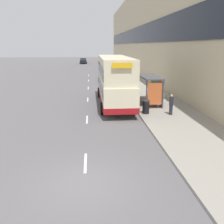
# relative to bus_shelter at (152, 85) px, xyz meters

# --- Properties ---
(ground_plane) EXTENTS (220.00, 220.00, 0.00)m
(ground_plane) POSITION_rel_bus_shelter_xyz_m (-5.77, -12.77, -1.88)
(ground_plane) COLOR #5B595B
(pavement) EXTENTS (5.00, 93.00, 0.14)m
(pavement) POSITION_rel_bus_shelter_xyz_m (0.73, 25.73, -1.81)
(pavement) COLOR gray
(pavement) RESTS_ON ground_plane
(terrace_facade) EXTENTS (3.10, 93.00, 15.72)m
(terrace_facade) POSITION_rel_bus_shelter_xyz_m (4.72, 25.73, 5.98)
(terrace_facade) COLOR #C6B793
(terrace_facade) RESTS_ON ground_plane
(lane_mark_0) EXTENTS (0.12, 2.00, 0.01)m
(lane_mark_0) POSITION_rel_bus_shelter_xyz_m (-5.77, -10.93, -1.87)
(lane_mark_0) COLOR silver
(lane_mark_0) RESTS_ON ground_plane
(lane_mark_1) EXTENTS (0.12, 2.00, 0.01)m
(lane_mark_1) POSITION_rel_bus_shelter_xyz_m (-5.77, -3.92, -1.87)
(lane_mark_1) COLOR silver
(lane_mark_1) RESTS_ON ground_plane
(lane_mark_2) EXTENTS (0.12, 2.00, 0.01)m
(lane_mark_2) POSITION_rel_bus_shelter_xyz_m (-5.77, 3.09, -1.87)
(lane_mark_2) COLOR silver
(lane_mark_2) RESTS_ON ground_plane
(lane_mark_3) EXTENTS (0.12, 2.00, 0.01)m
(lane_mark_3) POSITION_rel_bus_shelter_xyz_m (-5.77, 10.10, -1.87)
(lane_mark_3) COLOR silver
(lane_mark_3) RESTS_ON ground_plane
(lane_mark_4) EXTENTS (0.12, 2.00, 0.01)m
(lane_mark_4) POSITION_rel_bus_shelter_xyz_m (-5.77, 17.11, -1.87)
(lane_mark_4) COLOR silver
(lane_mark_4) RESTS_ON ground_plane
(lane_mark_5) EXTENTS (0.12, 2.00, 0.01)m
(lane_mark_5) POSITION_rel_bus_shelter_xyz_m (-5.77, 24.12, -1.87)
(lane_mark_5) COLOR silver
(lane_mark_5) RESTS_ON ground_plane
(bus_shelter) EXTENTS (1.60, 4.20, 2.48)m
(bus_shelter) POSITION_rel_bus_shelter_xyz_m (0.00, 0.00, 0.00)
(bus_shelter) COLOR #4C4C51
(bus_shelter) RESTS_ON ground_plane
(double_decker_bus_near) EXTENTS (2.85, 10.54, 4.30)m
(double_decker_bus_near) POSITION_rel_bus_shelter_xyz_m (-3.30, 0.63, 0.41)
(double_decker_bus_near) COLOR beige
(double_decker_bus_near) RESTS_ON ground_plane
(car_0) EXTENTS (2.04, 3.84, 1.81)m
(car_0) POSITION_rel_bus_shelter_xyz_m (-3.27, 14.93, -0.99)
(car_0) COLOR #B7B799
(car_0) RESTS_ON ground_plane
(car_1) EXTENTS (2.10, 3.92, 1.67)m
(car_1) POSITION_rel_bus_shelter_xyz_m (-7.47, 54.32, -1.04)
(car_1) COLOR black
(car_1) RESTS_ON ground_plane
(pedestrian_at_shelter) EXTENTS (0.37, 0.37, 1.85)m
(pedestrian_at_shelter) POSITION_rel_bus_shelter_xyz_m (0.56, -1.22, -0.79)
(pedestrian_at_shelter) COLOR #23232D
(pedestrian_at_shelter) RESTS_ON ground_plane
(pedestrian_1) EXTENTS (0.37, 0.37, 1.85)m
(pedestrian_1) POSITION_rel_bus_shelter_xyz_m (-1.12, 2.09, -0.79)
(pedestrian_1) COLOR #23232D
(pedestrian_1) RESTS_ON ground_plane
(pedestrian_2) EXTENTS (0.31, 0.31, 1.58)m
(pedestrian_2) POSITION_rel_bus_shelter_xyz_m (0.60, -3.63, -0.93)
(pedestrian_2) COLOR #23232D
(pedestrian_2) RESTS_ON ground_plane
(pedestrian_3) EXTENTS (0.36, 0.36, 1.84)m
(pedestrian_3) POSITION_rel_bus_shelter_xyz_m (-1.41, 0.48, -0.79)
(pedestrian_3) COLOR #23232D
(pedestrian_3) RESTS_ON ground_plane
(litter_bin) EXTENTS (0.55, 0.55, 1.05)m
(litter_bin) POSITION_rel_bus_shelter_xyz_m (-1.22, -3.13, -1.21)
(litter_bin) COLOR black
(litter_bin) RESTS_ON ground_plane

